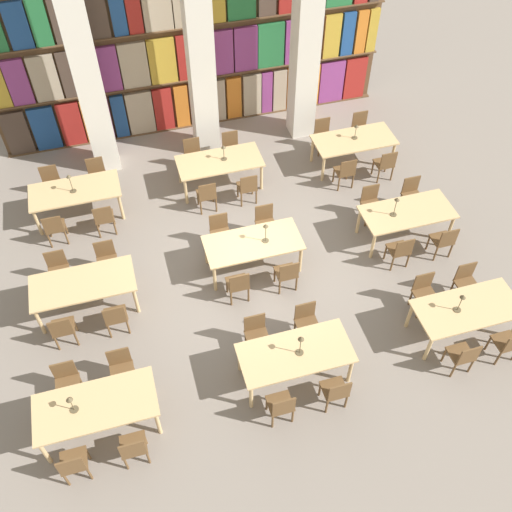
{
  "coord_description": "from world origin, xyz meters",
  "views": [
    {
      "loc": [
        -2.1,
        -7.56,
        9.31
      ],
      "look_at": [
        0.0,
        -0.27,
        0.69
      ],
      "focal_mm": 40.0,
      "sensor_mm": 36.0,
      "label": 1
    }
  ],
  "objects": [
    {
      "name": "ground_plane",
      "position": [
        0.0,
        0.0,
        0.0
      ],
      "size": [
        40.0,
        40.0,
        0.0
      ],
      "primitive_type": "plane",
      "color": "gray"
    },
    {
      "name": "bookshelf_bank",
      "position": [
        -0.01,
        5.45,
        2.63
      ],
      "size": [
        10.01,
        0.35,
        5.5
      ],
      "color": "brown",
      "rests_on": "ground_plane"
    },
    {
      "name": "pillar_left",
      "position": [
        -2.56,
        4.33,
        3.0
      ],
      "size": [
        0.59,
        0.59,
        6.0
      ],
      "color": "silver",
      "rests_on": "ground_plane"
    },
    {
      "name": "pillar_center",
      "position": [
        0.0,
        4.33,
        3.0
      ],
      "size": [
        0.59,
        0.59,
        6.0
      ],
      "color": "silver",
      "rests_on": "ground_plane"
    },
    {
      "name": "pillar_right",
      "position": [
        2.56,
        4.33,
        3.0
      ],
      "size": [
        0.59,
        0.59,
        6.0
      ],
      "color": "silver",
      "rests_on": "ground_plane"
    },
    {
      "name": "reading_table_0",
      "position": [
        -3.43,
        -2.71,
        0.69
      ],
      "size": [
        1.99,
        0.93,
        0.77
      ],
      "color": "tan",
      "rests_on": "ground_plane"
    },
    {
      "name": "chair_0",
      "position": [
        -3.89,
        -3.46,
        0.48
      ],
      "size": [
        0.42,
        0.4,
        0.88
      ],
      "color": "brown",
      "rests_on": "ground_plane"
    },
    {
      "name": "chair_1",
      "position": [
        -3.89,
        -1.96,
        0.48
      ],
      "size": [
        0.42,
        0.4,
        0.88
      ],
      "rotation": [
        0.0,
        0.0,
        3.14
      ],
      "color": "brown",
      "rests_on": "ground_plane"
    },
    {
      "name": "chair_2",
      "position": [
        -2.95,
        -3.46,
        0.48
      ],
      "size": [
        0.42,
        0.4,
        0.88
      ],
      "color": "brown",
      "rests_on": "ground_plane"
    },
    {
      "name": "chair_3",
      "position": [
        -2.95,
        -1.96,
        0.48
      ],
      "size": [
        0.42,
        0.4,
        0.88
      ],
      "rotation": [
        0.0,
        0.0,
        3.14
      ],
      "color": "brown",
      "rests_on": "ground_plane"
    },
    {
      "name": "desk_lamp_0",
      "position": [
        -3.75,
        -2.7,
        1.04
      ],
      "size": [
        0.14,
        0.14,
        0.4
      ],
      "color": "brown",
      "rests_on": "reading_table_0"
    },
    {
      "name": "reading_table_1",
      "position": [
        0.02,
        -2.67,
        0.69
      ],
      "size": [
        1.99,
        0.93,
        0.77
      ],
      "color": "tan",
      "rests_on": "ground_plane"
    },
    {
      "name": "chair_4",
      "position": [
        -0.47,
        -3.43,
        0.48
      ],
      "size": [
        0.42,
        0.4,
        0.88
      ],
      "color": "brown",
      "rests_on": "ground_plane"
    },
    {
      "name": "chair_5",
      "position": [
        -0.47,
        -1.92,
        0.48
      ],
      "size": [
        0.42,
        0.4,
        0.88
      ],
      "rotation": [
        0.0,
        0.0,
        3.14
      ],
      "color": "brown",
      "rests_on": "ground_plane"
    },
    {
      "name": "chair_6",
      "position": [
        0.51,
        -3.43,
        0.48
      ],
      "size": [
        0.42,
        0.4,
        0.88
      ],
      "color": "brown",
      "rests_on": "ground_plane"
    },
    {
      "name": "chair_7",
      "position": [
        0.51,
        -1.92,
        0.48
      ],
      "size": [
        0.42,
        0.4,
        0.88
      ],
      "rotation": [
        0.0,
        0.0,
        3.14
      ],
      "color": "brown",
      "rests_on": "ground_plane"
    },
    {
      "name": "desk_lamp_1",
      "position": [
        0.09,
        -2.7,
        1.1
      ],
      "size": [
        0.14,
        0.14,
        0.49
      ],
      "color": "brown",
      "rests_on": "reading_table_1"
    },
    {
      "name": "reading_table_2",
      "position": [
        3.41,
        -2.65,
        0.69
      ],
      "size": [
        1.99,
        0.93,
        0.77
      ],
      "color": "tan",
      "rests_on": "ground_plane"
    },
    {
      "name": "chair_8",
      "position": [
        2.96,
        -3.4,
        0.48
      ],
      "size": [
        0.42,
        0.4,
        0.88
      ],
      "color": "brown",
      "rests_on": "ground_plane"
    },
    {
      "name": "chair_9",
      "position": [
        2.96,
        -1.9,
        0.48
      ],
      "size": [
        0.42,
        0.4,
        0.88
      ],
      "rotation": [
        0.0,
        0.0,
        3.14
      ],
      "color": "brown",
      "rests_on": "ground_plane"
    },
    {
      "name": "chair_10",
      "position": [
        3.88,
        -3.4,
        0.48
      ],
      "size": [
        0.42,
        0.4,
        0.88
      ],
      "color": "brown",
      "rests_on": "ground_plane"
    },
    {
      "name": "chair_11",
      "position": [
        3.88,
        -1.9,
        0.48
      ],
      "size": [
        0.42,
        0.4,
        0.88
      ],
      "rotation": [
        0.0,
        0.0,
        3.14
      ],
      "color": "brown",
      "rests_on": "ground_plane"
    },
    {
      "name": "desk_lamp_2",
      "position": [
        3.18,
        -2.64,
        1.07
      ],
      "size": [
        0.14,
        0.14,
        0.45
      ],
      "color": "brown",
      "rests_on": "reading_table_2"
    },
    {
      "name": "reading_table_3",
      "position": [
        -3.42,
        -0.07,
        0.69
      ],
      "size": [
        1.99,
        0.93,
        0.77
      ],
      "color": "tan",
      "rests_on": "ground_plane"
    },
    {
      "name": "chair_12",
      "position": [
        -3.9,
        -0.82,
        0.48
      ],
      "size": [
        0.42,
        0.4,
        0.88
      ],
      "color": "brown",
      "rests_on": "ground_plane"
    },
    {
      "name": "chair_13",
      "position": [
        -3.9,
        0.68,
        0.48
      ],
      "size": [
        0.42,
        0.4,
        0.88
      ],
      "rotation": [
        0.0,
        0.0,
        3.14
      ],
      "color": "brown",
      "rests_on": "ground_plane"
    },
    {
      "name": "chair_14",
      "position": [
        -2.92,
        -0.82,
        0.48
      ],
      "size": [
        0.42,
        0.4,
        0.88
      ],
      "color": "brown",
      "rests_on": "ground_plane"
    },
    {
      "name": "chair_15",
      "position": [
        -2.92,
        0.68,
        0.48
      ],
      "size": [
        0.42,
        0.4,
        0.88
      ],
      "rotation": [
        0.0,
        0.0,
        3.14
      ],
      "color": "brown",
      "rests_on": "ground_plane"
    },
    {
      "name": "reading_table_4",
      "position": [
        0.03,
        0.04,
        0.69
      ],
      "size": [
        1.99,
        0.93,
        0.77
      ],
      "color": "tan",
      "rests_on": "ground_plane"
    },
    {
      "name": "chair_16",
      "position": [
        -0.49,
        -0.71,
        0.48
      ],
      "size": [
        0.42,
        0.4,
        0.88
      ],
      "color": "brown",
      "rests_on": "ground_plane"
    },
    {
      "name": "chair_17",
      "position": [
        -0.49,
        0.8,
        0.48
      ],
      "size": [
        0.42,
        0.4,
        0.88
      ],
      "rotation": [
        0.0,
        0.0,
        3.14
      ],
      "color": "brown",
      "rests_on": "ground_plane"
    },
    {
      "name": "chair_18",
      "position": [
        0.52,
        -0.71,
        0.48
      ],
      "size": [
        0.42,
        0.4,
        0.88
      ],
      "color": "brown",
      "rests_on": "ground_plane"
    },
    {
      "name": "chair_19",
      "position": [
        0.52,
        0.8,
        0.48
      ],
      "size": [
        0.42,
        0.4,
        0.88
      ],
      "rotation": [
        0.0,
        0.0,
        3.14
      ],
      "color": "brown",
      "rests_on": "ground_plane"
    },
    {
      "name": "desk_lamp_3",
      "position": [
        0.28,
        0.01,
        1.1
      ],
      "size": [
        0.14,
        0.14,
        0.48
      ],
      "color": "brown",
      "rests_on": "reading_table_4"
    },
    {
      "name": "reading_table_5",
      "position": [
        3.47,
        -0.01,
        0.69
      ],
      "size": [
        1.99,
        0.93,
        0.77
      ],
      "color": "tan",
      "rests_on": "ground_plane"
    },
    {
      "name": "chair_20",
      "position": [
        2.99,
        -0.76,
        0.48
      ],
      "size": [
        0.42,
        0.4,
        0.88
      ],
      "color": "brown",
      "rests_on": "ground_plane"
    },
    {
      "name": "chair_21",
      "position": [
        2.99,
        0.74,
        0.48
      ],
      "size": [
        0.42,
        0.4,
        0.88
      ],
      "rotation": [
        0.0,
        0.0,
        3.14
      ],
      "color": "brown",
      "rests_on": "ground_plane"
    },
    {
      "name": "chair_22",
      "position": [
        4.0,
        -0.76,
        0.48
      ],
      "size": [
        0.42,
        0.4,
        0.88
      ],
      "color": "brown",
      "rests_on": "ground_plane"
    },
    {
      "name": "chair_23",
      "position": [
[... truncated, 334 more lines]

